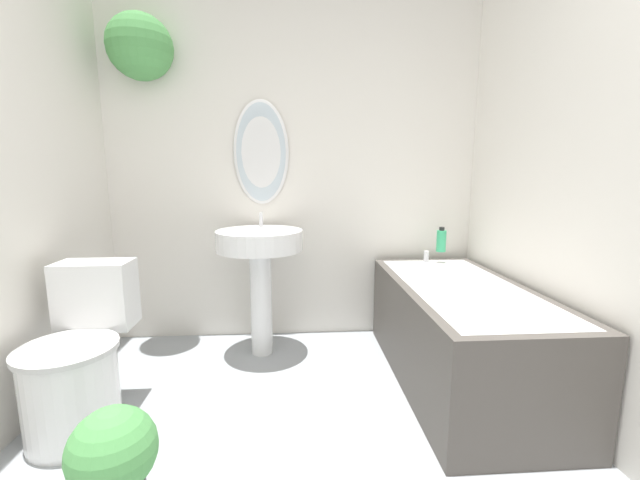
{
  "coord_description": "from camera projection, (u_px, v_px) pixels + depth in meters",
  "views": [
    {
      "loc": [
        -0.02,
        -0.43,
        1.17
      ],
      "look_at": [
        0.11,
        1.46,
        0.85
      ],
      "focal_mm": 22.0,
      "sensor_mm": 36.0,
      "label": 1
    }
  ],
  "objects": [
    {
      "name": "shampoo_bottle",
      "position": [
        441.0,
        240.0,
        2.72
      ],
      "size": [
        0.06,
        0.06,
        0.17
      ],
      "color": "#38B275",
      "rests_on": "bathtub"
    },
    {
      "name": "toilet",
      "position": [
        79.0,
        363.0,
        1.8
      ],
      "size": [
        0.41,
        0.6,
        0.74
      ],
      "color": "white",
      "rests_on": "ground_plane"
    },
    {
      "name": "bathtub",
      "position": [
        460.0,
        332.0,
        2.21
      ],
      "size": [
        0.69,
        1.42,
        0.64
      ],
      "color": "#4C4742",
      "rests_on": "ground_plane"
    },
    {
      "name": "potted_plant",
      "position": [
        114.0,
        460.0,
        1.3
      ],
      "size": [
        0.28,
        0.28,
        0.41
      ],
      "color": "#47474C",
      "rests_on": "ground_plane"
    },
    {
      "name": "wall_back",
      "position": [
        274.0,
        154.0,
        2.72
      ],
      "size": [
        2.68,
        0.4,
        2.4
      ],
      "color": "silver",
      "rests_on": "ground_plane"
    },
    {
      "name": "wall_right",
      "position": [
        604.0,
        168.0,
        1.67
      ],
      "size": [
        0.06,
        2.48,
        2.4
      ],
      "color": "silver",
      "rests_on": "ground_plane"
    },
    {
      "name": "pedestal_sink",
      "position": [
        260.0,
        257.0,
        2.51
      ],
      "size": [
        0.55,
        0.55,
        0.92
      ],
      "color": "white",
      "rests_on": "ground_plane"
    }
  ]
}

